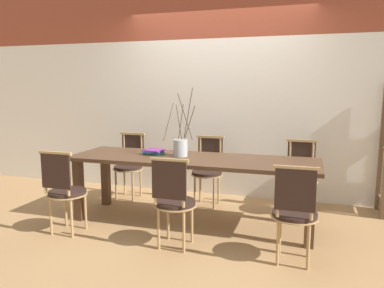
{
  "coord_description": "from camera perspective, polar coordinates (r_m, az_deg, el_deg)",
  "views": [
    {
      "loc": [
        1.18,
        -3.81,
        1.5
      ],
      "look_at": [
        0.0,
        0.0,
        0.89
      ],
      "focal_mm": 35.0,
      "sensor_mm": 36.0,
      "label": 1
    }
  ],
  "objects": [
    {
      "name": "chair_far_leftend",
      "position": [
        5.14,
        -9.5,
        -2.85
      ],
      "size": [
        0.4,
        0.4,
        0.88
      ],
      "rotation": [
        0.0,
        0.0,
        3.14
      ],
      "color": "black",
      "rests_on": "ground_plane"
    },
    {
      "name": "chair_near_left",
      "position": [
        3.49,
        -2.8,
        -8.33
      ],
      "size": [
        0.4,
        0.4,
        0.88
      ],
      "color": "black",
      "rests_on": "ground_plane"
    },
    {
      "name": "wall_rear",
      "position": [
        5.16,
        4.03,
        9.84
      ],
      "size": [
        12.0,
        0.06,
        3.2
      ],
      "color": "white",
      "rests_on": "ground_plane"
    },
    {
      "name": "chair_near_leftend",
      "position": [
        4.04,
        -18.87,
        -6.43
      ],
      "size": [
        0.4,
        0.4,
        0.88
      ],
      "color": "black",
      "rests_on": "ground_plane"
    },
    {
      "name": "book_stack",
      "position": [
        4.29,
        -5.84,
        -1.18
      ],
      "size": [
        0.23,
        0.23,
        0.05
      ],
      "color": "#1E6B4C",
      "rests_on": "dining_table"
    },
    {
      "name": "chair_far_left",
      "position": [
        4.76,
        2.45,
        -3.68
      ],
      "size": [
        0.4,
        0.4,
        0.88
      ],
      "rotation": [
        0.0,
        0.0,
        3.14
      ],
      "color": "black",
      "rests_on": "ground_plane"
    },
    {
      "name": "ground_plane",
      "position": [
        4.27,
        0.0,
        -11.84
      ],
      "size": [
        16.0,
        16.0,
        0.0
      ],
      "primitive_type": "plane",
      "color": "#A87F51"
    },
    {
      "name": "chair_far_center",
      "position": [
        4.61,
        16.19,
        -4.43
      ],
      "size": [
        0.4,
        0.4,
        0.88
      ],
      "rotation": [
        0.0,
        0.0,
        3.14
      ],
      "color": "black",
      "rests_on": "ground_plane"
    },
    {
      "name": "chair_near_center",
      "position": [
        3.3,
        15.38,
        -9.68
      ],
      "size": [
        0.4,
        0.4,
        0.88
      ],
      "color": "black",
      "rests_on": "ground_plane"
    },
    {
      "name": "dining_table",
      "position": [
        4.08,
        0.0,
        -3.41
      ],
      "size": [
        2.7,
        0.8,
        0.74
      ],
      "color": "#4C3321",
      "rests_on": "ground_plane"
    },
    {
      "name": "vase_centerpiece",
      "position": [
        4.14,
        -1.77,
        -0.43
      ],
      "size": [
        0.32,
        0.31,
        0.75
      ],
      "color": "#B2BCC1",
      "rests_on": "dining_table"
    }
  ]
}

